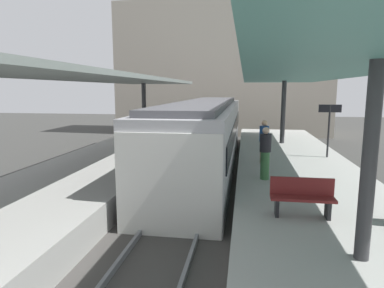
% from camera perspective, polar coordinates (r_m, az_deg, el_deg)
% --- Properties ---
extents(ground_plane, '(80.00, 80.00, 0.00)m').
position_cam_1_polar(ground_plane, '(11.37, -0.70, -10.40)').
color(ground_plane, '#383835').
extents(platform_left, '(4.40, 28.00, 1.00)m').
position_cam_1_polar(platform_left, '(12.41, -18.41, -6.78)').
color(platform_left, '#9E9E99').
rests_on(platform_left, ground_plane).
extents(platform_right, '(4.40, 28.00, 1.00)m').
position_cam_1_polar(platform_right, '(11.25, 18.97, -8.45)').
color(platform_right, '#9E9E99').
rests_on(platform_right, ground_plane).
extents(track_ballast, '(3.20, 28.00, 0.20)m').
position_cam_1_polar(track_ballast, '(11.34, -0.70, -9.92)').
color(track_ballast, '#423F3D').
rests_on(track_ballast, ground_plane).
extents(rail_near_side, '(0.08, 28.00, 0.14)m').
position_cam_1_polar(rail_near_side, '(11.42, -4.31, -8.90)').
color(rail_near_side, slate).
rests_on(rail_near_side, track_ballast).
extents(rail_far_side, '(0.08, 28.00, 0.14)m').
position_cam_1_polar(rail_far_side, '(11.19, 2.98, -9.27)').
color(rail_far_side, slate).
rests_on(rail_far_side, track_ballast).
extents(commuter_train, '(2.78, 15.80, 3.10)m').
position_cam_1_polar(commuter_train, '(15.80, 2.32, 1.60)').
color(commuter_train, '#ADADB2').
rests_on(commuter_train, track_ballast).
extents(canopy_left, '(4.18, 21.00, 3.35)m').
position_cam_1_polar(canopy_left, '(13.22, -16.43, 10.61)').
color(canopy_left, '#333335').
rests_on(canopy_left, platform_left).
extents(canopy_right, '(4.18, 21.00, 3.44)m').
position_cam_1_polar(canopy_right, '(12.14, 18.77, 11.08)').
color(canopy_right, '#333335').
rests_on(canopy_right, platform_right).
extents(platform_bench, '(1.40, 0.41, 0.86)m').
position_cam_1_polar(platform_bench, '(7.99, 18.18, -8.38)').
color(platform_bench, black).
rests_on(platform_bench, platform_right).
extents(platform_sign, '(0.90, 0.08, 2.21)m').
position_cam_1_polar(platform_sign, '(15.10, 22.29, 3.99)').
color(platform_sign, '#262628').
rests_on(platform_sign, platform_right).
extents(passenger_near_bench, '(0.36, 0.36, 1.66)m').
position_cam_1_polar(passenger_near_bench, '(10.81, 12.33, -1.41)').
color(passenger_near_bench, '#386B3D').
rests_on(passenger_near_bench, platform_right).
extents(passenger_mid_platform, '(0.36, 0.36, 1.66)m').
position_cam_1_polar(passenger_mid_platform, '(13.18, 12.12, 0.48)').
color(passenger_mid_platform, '#998460').
rests_on(passenger_mid_platform, platform_right).
extents(station_building_backdrop, '(18.00, 6.00, 11.00)m').
position_cam_1_polar(station_building_backdrop, '(30.68, 5.25, 12.31)').
color(station_building_backdrop, '#A89E8E').
rests_on(station_building_backdrop, ground_plane).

